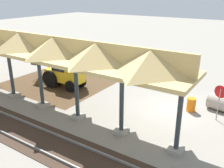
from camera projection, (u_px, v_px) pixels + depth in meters
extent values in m
plane|color=gray|center=(172.00, 110.00, 16.43)|extent=(120.00, 120.00, 0.00)
cube|color=#4C3823|center=(58.00, 83.00, 21.20)|extent=(8.29, 7.00, 0.01)
cube|color=#9E998E|center=(176.00, 150.00, 12.11)|extent=(0.70, 0.70, 0.20)
cylinder|color=#2D383D|center=(179.00, 119.00, 11.52)|extent=(0.24, 0.24, 3.60)
cube|color=#9E998E|center=(121.00, 131.00, 13.71)|extent=(0.70, 0.70, 0.20)
cylinder|color=#2D383D|center=(122.00, 103.00, 13.12)|extent=(0.24, 0.24, 3.60)
cube|color=#9E998E|center=(78.00, 117.00, 15.31)|extent=(0.70, 0.70, 0.20)
cylinder|color=#2D383D|center=(77.00, 91.00, 14.72)|extent=(0.24, 0.24, 3.60)
cube|color=#9E998E|center=(43.00, 105.00, 16.91)|extent=(0.70, 0.70, 0.20)
cylinder|color=#2D383D|center=(41.00, 81.00, 16.32)|extent=(0.24, 0.24, 3.60)
cube|color=#9E998E|center=(14.00, 95.00, 18.51)|extent=(0.70, 0.70, 0.20)
cylinder|color=#2D383D|center=(11.00, 73.00, 17.92)|extent=(0.24, 0.24, 3.60)
cube|color=tan|center=(38.00, 53.00, 15.66)|extent=(19.84, 3.20, 0.20)
cube|color=tan|center=(36.00, 42.00, 15.43)|extent=(19.84, 0.20, 1.10)
pyramid|color=tan|center=(151.00, 60.00, 11.43)|extent=(2.80, 3.20, 1.10)
pyramid|color=tan|center=(97.00, 52.00, 13.03)|extent=(2.80, 3.20, 1.10)
pyramid|color=tan|center=(54.00, 45.00, 14.63)|extent=(2.80, 3.20, 1.10)
pyramid|color=tan|center=(20.00, 40.00, 16.23)|extent=(2.80, 3.20, 1.10)
cube|color=slate|center=(120.00, 161.00, 11.31)|extent=(60.00, 0.08, 0.15)
cylinder|color=gray|center=(218.00, 105.00, 14.78)|extent=(0.06, 0.06, 2.03)
cylinder|color=red|center=(220.00, 92.00, 14.49)|extent=(0.73, 0.28, 0.76)
cube|color=yellow|center=(65.00, 75.00, 20.08)|extent=(3.25, 1.42, 0.90)
cube|color=#1E262D|center=(62.00, 61.00, 19.78)|extent=(1.34, 1.22, 1.40)
cube|color=yellow|center=(74.00, 69.00, 19.34)|extent=(1.19, 1.14, 0.50)
cylinder|color=black|center=(62.00, 74.00, 21.21)|extent=(1.41, 0.35, 1.40)
cylinder|color=black|center=(50.00, 79.00, 20.06)|extent=(1.41, 0.35, 1.40)
cylinder|color=black|center=(81.00, 81.00, 20.25)|extent=(0.91, 0.33, 0.90)
cylinder|color=black|center=(71.00, 86.00, 19.21)|extent=(0.91, 0.33, 0.90)
cylinder|color=yellow|center=(45.00, 59.00, 20.69)|extent=(1.07, 0.22, 1.41)
cylinder|color=yellow|center=(38.00, 56.00, 21.02)|extent=(0.76, 0.19, 1.14)
cube|color=#47474C|center=(36.00, 62.00, 21.35)|extent=(0.63, 0.82, 0.40)
cone|color=#4C3823|center=(51.00, 80.00, 21.99)|extent=(6.18, 6.18, 1.93)
cylinder|color=#9E9384|center=(219.00, 103.00, 16.26)|extent=(1.49, 1.23, 1.02)
cylinder|color=black|center=(209.00, 100.00, 16.69)|extent=(0.13, 0.66, 0.67)
cylinder|color=orange|center=(191.00, 105.00, 16.09)|extent=(0.56, 0.56, 0.90)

